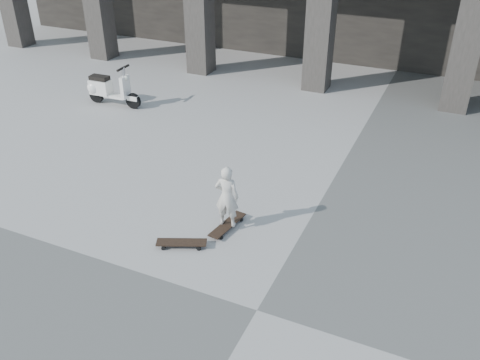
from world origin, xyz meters
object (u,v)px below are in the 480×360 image
at_px(longboard, 227,225).
at_px(child, 227,197).
at_px(skateboard_spare, 182,243).
at_px(scooter, 105,88).

height_order(longboard, child, child).
bearing_deg(skateboard_spare, scooter, 113.69).
xyz_separation_m(longboard, child, (0.00, -0.00, 0.55)).
bearing_deg(child, longboard, -53.69).
relative_size(skateboard_spare, scooter, 0.53).
xyz_separation_m(skateboard_spare, child, (0.44, 0.73, 0.54)).
relative_size(skateboard_spare, child, 0.75).
distance_m(skateboard_spare, scooter, 6.49).
bearing_deg(longboard, scooter, 63.29).
height_order(skateboard_spare, scooter, scooter).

